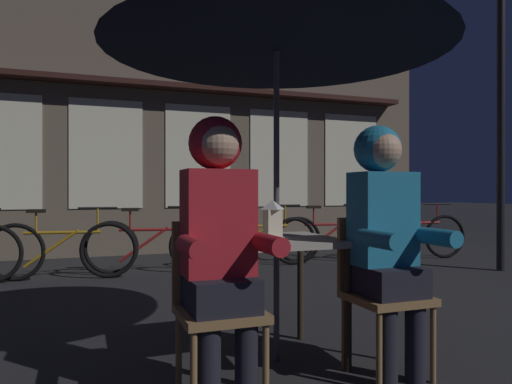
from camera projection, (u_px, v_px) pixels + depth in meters
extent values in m
plane|color=#232326|center=(276.00, 360.00, 2.87)|extent=(60.00, 60.00, 0.00)
cube|color=#B2AD9E|center=(276.00, 241.00, 2.87)|extent=(0.72, 0.72, 0.04)
cylinder|color=#2D2319|center=(245.00, 320.00, 2.48)|extent=(0.04, 0.04, 0.70)
cylinder|color=#2D2319|center=(348.00, 309.00, 2.69)|extent=(0.04, 0.04, 0.70)
cylinder|color=#2D2319|center=(214.00, 295.00, 3.06)|extent=(0.04, 0.04, 0.70)
cylinder|color=#2D2319|center=(300.00, 288.00, 3.27)|extent=(0.04, 0.04, 0.70)
cylinder|color=#4C4C51|center=(276.00, 174.00, 2.87)|extent=(0.04, 0.04, 2.25)
cone|color=black|center=(277.00, 20.00, 2.87)|extent=(2.10, 2.10, 0.38)
cube|color=white|center=(273.00, 238.00, 2.79)|extent=(0.11, 0.11, 0.02)
cube|color=white|center=(273.00, 223.00, 2.79)|extent=(0.09, 0.09, 0.16)
pyramid|color=white|center=(273.00, 205.00, 2.79)|extent=(0.11, 0.11, 0.06)
cube|color=olive|center=(220.00, 314.00, 2.29)|extent=(0.40, 0.40, 0.04)
cylinder|color=olive|center=(266.00, 368.00, 2.19)|extent=(0.03, 0.03, 0.41)
cylinder|color=olive|center=(194.00, 378.00, 2.08)|extent=(0.03, 0.03, 0.41)
cylinder|color=olive|center=(242.00, 345.00, 2.51)|extent=(0.03, 0.03, 0.41)
cylinder|color=olive|center=(179.00, 353.00, 2.40)|extent=(0.03, 0.03, 0.41)
cube|color=olive|center=(210.00, 261.00, 2.47)|extent=(0.40, 0.03, 0.42)
cube|color=olive|center=(387.00, 298.00, 2.63)|extent=(0.40, 0.40, 0.04)
cylinder|color=olive|center=(433.00, 344.00, 2.53)|extent=(0.03, 0.03, 0.41)
cylinder|color=olive|center=(379.00, 352.00, 2.41)|extent=(0.03, 0.03, 0.41)
cylinder|color=olive|center=(394.00, 327.00, 2.85)|extent=(0.03, 0.03, 0.41)
cylinder|color=olive|center=(344.00, 333.00, 2.73)|extent=(0.03, 0.03, 0.41)
cube|color=olive|center=(368.00, 253.00, 2.80)|extent=(0.40, 0.03, 0.42)
cylinder|color=black|center=(246.00, 362.00, 2.21)|extent=(0.11, 0.11, 0.45)
cylinder|color=black|center=(209.00, 367.00, 2.15)|extent=(0.11, 0.11, 0.45)
cube|color=black|center=(220.00, 293.00, 2.29)|extent=(0.32, 0.36, 0.16)
cube|color=red|center=(218.00, 222.00, 2.33)|extent=(0.34, 0.22, 0.52)
cylinder|color=red|center=(269.00, 244.00, 2.19)|extent=(0.09, 0.30, 0.09)
cylinder|color=red|center=(192.00, 247.00, 2.06)|extent=(0.09, 0.30, 0.09)
sphere|color=tan|center=(218.00, 144.00, 2.33)|extent=(0.21, 0.21, 0.21)
sphere|color=red|center=(215.00, 143.00, 2.38)|extent=(0.27, 0.27, 0.27)
cylinder|color=black|center=(415.00, 340.00, 2.54)|extent=(0.11, 0.11, 0.45)
cylinder|color=black|center=(387.00, 344.00, 2.48)|extent=(0.11, 0.11, 0.45)
cube|color=black|center=(387.00, 280.00, 2.63)|extent=(0.32, 0.36, 0.16)
cube|color=teal|center=(383.00, 218.00, 2.66)|extent=(0.34, 0.22, 0.52)
cylinder|color=teal|center=(436.00, 237.00, 2.52)|extent=(0.09, 0.30, 0.09)
cylinder|color=teal|center=(379.00, 239.00, 2.39)|extent=(0.09, 0.30, 0.09)
sphere|color=tan|center=(383.00, 150.00, 2.66)|extent=(0.21, 0.21, 0.21)
sphere|color=teal|center=(378.00, 149.00, 2.71)|extent=(0.27, 0.27, 0.27)
cube|color=#6B5B4C|center=(151.00, 67.00, 7.93)|extent=(10.00, 0.60, 6.20)
cube|color=#EAE5C6|center=(1.00, 151.00, 6.88)|extent=(1.10, 0.02, 1.70)
cube|color=#EAE5C6|center=(106.00, 154.00, 7.39)|extent=(1.10, 0.02, 1.70)
cube|color=#EAE5C6|center=(199.00, 156.00, 7.90)|extent=(1.10, 0.02, 1.70)
cube|color=#EAE5C6|center=(279.00, 158.00, 8.41)|extent=(1.10, 0.02, 1.70)
cube|color=#EAE5C6|center=(351.00, 160.00, 8.91)|extent=(1.10, 0.02, 1.70)
cube|color=#331914|center=(155.00, 85.00, 7.51)|extent=(9.00, 0.36, 0.08)
cylinder|color=black|center=(501.00, 130.00, 6.07)|extent=(0.10, 0.10, 3.60)
torus|color=black|center=(109.00, 250.00, 5.56)|extent=(0.66, 0.15, 0.66)
torus|color=black|center=(15.00, 252.00, 5.36)|extent=(0.66, 0.15, 0.66)
cylinder|color=#B78419|center=(63.00, 232.00, 5.46)|extent=(0.83, 0.17, 0.04)
cylinder|color=#B78419|center=(51.00, 248.00, 5.44)|extent=(0.60, 0.13, 0.44)
cylinder|color=#B78419|center=(36.00, 222.00, 5.40)|extent=(0.02, 0.02, 0.24)
cube|color=black|center=(36.00, 211.00, 5.40)|extent=(0.21, 0.11, 0.04)
cylinder|color=#B78419|center=(98.00, 220.00, 5.53)|extent=(0.02, 0.02, 0.28)
cylinder|color=black|center=(98.00, 208.00, 5.53)|extent=(0.44, 0.09, 0.02)
torus|color=black|center=(195.00, 246.00, 5.95)|extent=(0.66, 0.17, 0.66)
torus|color=black|center=(111.00, 248.00, 5.78)|extent=(0.66, 0.17, 0.66)
cylinder|color=maroon|center=(154.00, 230.00, 5.86)|extent=(0.83, 0.19, 0.04)
cylinder|color=maroon|center=(144.00, 244.00, 5.84)|extent=(0.60, 0.15, 0.44)
cylinder|color=maroon|center=(130.00, 220.00, 5.82)|extent=(0.02, 0.02, 0.24)
cube|color=black|center=(130.00, 210.00, 5.81)|extent=(0.21, 0.11, 0.04)
cylinder|color=maroon|center=(185.00, 218.00, 5.93)|extent=(0.02, 0.02, 0.28)
cylinder|color=black|center=(185.00, 207.00, 5.93)|extent=(0.44, 0.10, 0.02)
torus|color=black|center=(293.00, 241.00, 6.57)|extent=(0.66, 0.11, 0.66)
torus|color=black|center=(221.00, 243.00, 6.30)|extent=(0.66, 0.11, 0.66)
cylinder|color=#B78419|center=(258.00, 226.00, 6.43)|extent=(0.84, 0.11, 0.04)
cylinder|color=#B78419|center=(249.00, 240.00, 6.40)|extent=(0.61, 0.09, 0.44)
cylinder|color=#B78419|center=(237.00, 218.00, 6.36)|extent=(0.02, 0.02, 0.24)
cube|color=black|center=(237.00, 208.00, 6.36)|extent=(0.21, 0.10, 0.04)
cylinder|color=#B78419|center=(285.00, 215.00, 6.53)|extent=(0.02, 0.02, 0.28)
cylinder|color=black|center=(285.00, 205.00, 6.53)|extent=(0.44, 0.06, 0.02)
torus|color=black|center=(366.00, 239.00, 6.88)|extent=(0.66, 0.16, 0.66)
torus|color=black|center=(298.00, 240.00, 6.69)|extent=(0.66, 0.16, 0.66)
cylinder|color=maroon|center=(333.00, 224.00, 6.78)|extent=(0.83, 0.17, 0.04)
cylinder|color=maroon|center=(325.00, 237.00, 6.76)|extent=(0.60, 0.14, 0.44)
cylinder|color=maroon|center=(314.00, 216.00, 6.73)|extent=(0.02, 0.02, 0.24)
cube|color=black|center=(314.00, 207.00, 6.73)|extent=(0.21, 0.11, 0.04)
cylinder|color=maroon|center=(358.00, 214.00, 6.85)|extent=(0.02, 0.02, 0.28)
cylinder|color=black|center=(358.00, 205.00, 6.85)|extent=(0.44, 0.10, 0.02)
torus|color=black|center=(445.00, 236.00, 7.21)|extent=(0.66, 0.17, 0.66)
torus|color=black|center=(382.00, 238.00, 7.03)|extent=(0.66, 0.17, 0.66)
cylinder|color=maroon|center=(414.00, 223.00, 7.12)|extent=(0.83, 0.19, 0.04)
cylinder|color=maroon|center=(406.00, 235.00, 7.10)|extent=(0.60, 0.15, 0.44)
cylinder|color=maroon|center=(396.00, 215.00, 7.07)|extent=(0.02, 0.02, 0.24)
cube|color=black|center=(396.00, 206.00, 7.07)|extent=(0.21, 0.12, 0.04)
cylinder|color=maroon|center=(437.00, 213.00, 7.19)|extent=(0.02, 0.02, 0.28)
cylinder|color=black|center=(437.00, 204.00, 7.19)|extent=(0.44, 0.10, 0.02)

